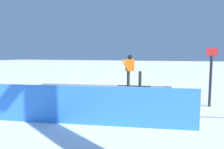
{
  "coord_description": "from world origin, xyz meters",
  "views": [
    {
      "loc": [
        -3.39,
        8.91,
        2.04
      ],
      "look_at": [
        -0.72,
        0.88,
        1.2
      ],
      "focal_mm": 32.09,
      "sensor_mm": 36.0,
      "label": 1
    }
  ],
  "objects": [
    {
      "name": "grind_box",
      "position": [
        0.0,
        0.0,
        0.26
      ],
      "size": [
        6.33,
        1.55,
        0.57
      ],
      "color": "red",
      "rests_on": "ground_plane"
    },
    {
      "name": "ground_plane",
      "position": [
        0.0,
        0.0,
        0.0
      ],
      "size": [
        120.0,
        120.0,
        0.0
      ],
      "primitive_type": "plane",
      "color": "white"
    },
    {
      "name": "trail_marker",
      "position": [
        -4.61,
        0.32,
        1.22
      ],
      "size": [
        0.4,
        0.1,
        2.3
      ],
      "color": "#262628",
      "rests_on": "ground_plane"
    },
    {
      "name": "safety_fence",
      "position": [
        0.0,
        3.9,
        0.57
      ],
      "size": [
        7.96,
        1.43,
        1.14
      ],
      "primitive_type": "cube",
      "rotation": [
        0.0,
        0.0,
        0.17
      ],
      "color": "#307CE5",
      "rests_on": "ground_plane"
    },
    {
      "name": "snowboarder",
      "position": [
        -1.3,
        -0.23,
        1.38
      ],
      "size": [
        1.58,
        0.48,
        1.48
      ],
      "color": "#14222F",
      "rests_on": "grind_box"
    }
  ]
}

